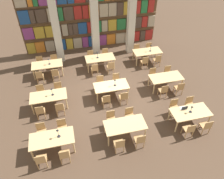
% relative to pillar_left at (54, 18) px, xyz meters
% --- Properties ---
extents(ground_plane, '(40.00, 40.00, 0.00)m').
position_rel_pillar_left_xyz_m(ground_plane, '(2.47, -4.45, -3.00)').
color(ground_plane, '#4C3828').
extents(bookshelf_bank, '(9.65, 0.35, 5.50)m').
position_rel_pillar_left_xyz_m(bookshelf_bank, '(2.46, 1.40, -0.34)').
color(bookshelf_bank, brown).
rests_on(bookshelf_bank, ground_plane).
extents(pillar_left, '(0.47, 0.47, 6.00)m').
position_rel_pillar_left_xyz_m(pillar_left, '(0.00, 0.00, 0.00)').
color(pillar_left, beige).
rests_on(pillar_left, ground_plane).
extents(pillar_center, '(0.47, 0.47, 6.00)m').
position_rel_pillar_left_xyz_m(pillar_center, '(2.47, 0.00, 0.00)').
color(pillar_center, beige).
rests_on(pillar_center, ground_plane).
extents(pillar_right, '(0.47, 0.47, 6.00)m').
position_rel_pillar_left_xyz_m(pillar_right, '(4.94, 0.00, 0.00)').
color(pillar_right, beige).
rests_on(pillar_right, ground_plane).
extents(reading_table_0, '(1.87, 0.93, 0.77)m').
position_rel_pillar_left_xyz_m(reading_table_0, '(-0.77, -7.28, -2.31)').
color(reading_table_0, tan).
rests_on(reading_table_0, ground_plane).
extents(chair_0, '(0.42, 0.40, 0.88)m').
position_rel_pillar_left_xyz_m(chair_0, '(-1.25, -8.03, -2.52)').
color(chair_0, tan).
rests_on(chair_0, ground_plane).
extents(chair_1, '(0.42, 0.40, 0.88)m').
position_rel_pillar_left_xyz_m(chair_1, '(-1.25, -6.53, -2.52)').
color(chair_1, tan).
rests_on(chair_1, ground_plane).
extents(chair_2, '(0.42, 0.40, 0.88)m').
position_rel_pillar_left_xyz_m(chair_2, '(-0.33, -8.03, -2.52)').
color(chair_2, tan).
rests_on(chair_2, ground_plane).
extents(chair_3, '(0.42, 0.40, 0.88)m').
position_rel_pillar_left_xyz_m(chair_3, '(-0.33, -6.53, -2.52)').
color(chair_3, tan).
rests_on(chair_3, ground_plane).
extents(desk_lamp_0, '(0.14, 0.14, 0.46)m').
position_rel_pillar_left_xyz_m(desk_lamp_0, '(-0.47, -7.27, -1.92)').
color(desk_lamp_0, '#232328').
rests_on(desk_lamp_0, reading_table_0).
extents(reading_table_1, '(1.87, 0.93, 0.77)m').
position_rel_pillar_left_xyz_m(reading_table_1, '(2.45, -7.30, -2.31)').
color(reading_table_1, tan).
rests_on(reading_table_1, ground_plane).
extents(chair_4, '(0.42, 0.40, 0.88)m').
position_rel_pillar_left_xyz_m(chair_4, '(1.98, -8.05, -2.52)').
color(chair_4, tan).
rests_on(chair_4, ground_plane).
extents(chair_5, '(0.42, 0.40, 0.88)m').
position_rel_pillar_left_xyz_m(chair_5, '(1.98, -6.55, -2.52)').
color(chair_5, tan).
rests_on(chair_5, ground_plane).
extents(chair_6, '(0.42, 0.40, 0.88)m').
position_rel_pillar_left_xyz_m(chair_6, '(2.90, -8.05, -2.52)').
color(chair_6, tan).
rests_on(chair_6, ground_plane).
extents(chair_7, '(0.42, 0.40, 0.88)m').
position_rel_pillar_left_xyz_m(chair_7, '(2.90, -6.55, -2.52)').
color(chair_7, tan).
rests_on(chair_7, ground_plane).
extents(reading_table_2, '(1.87, 0.93, 0.77)m').
position_rel_pillar_left_xyz_m(reading_table_2, '(5.70, -7.28, -2.31)').
color(reading_table_2, tan).
rests_on(reading_table_2, ground_plane).
extents(chair_8, '(0.42, 0.40, 0.88)m').
position_rel_pillar_left_xyz_m(chair_8, '(5.27, -8.03, -2.52)').
color(chair_8, tan).
rests_on(chair_8, ground_plane).
extents(chair_9, '(0.42, 0.40, 0.88)m').
position_rel_pillar_left_xyz_m(chair_9, '(5.27, -6.53, -2.52)').
color(chair_9, tan).
rests_on(chair_9, ground_plane).
extents(chair_10, '(0.42, 0.40, 0.88)m').
position_rel_pillar_left_xyz_m(chair_10, '(6.13, -8.03, -2.52)').
color(chair_10, tan).
rests_on(chair_10, ground_plane).
extents(chair_11, '(0.42, 0.40, 0.88)m').
position_rel_pillar_left_xyz_m(chair_11, '(6.13, -6.53, -2.52)').
color(chair_11, tan).
rests_on(chair_11, ground_plane).
extents(desk_lamp_1, '(0.14, 0.14, 0.39)m').
position_rel_pillar_left_xyz_m(desk_lamp_1, '(5.68, -7.29, -1.97)').
color(desk_lamp_1, '#232328').
rests_on(desk_lamp_1, reading_table_2).
extents(laptop, '(0.32, 0.22, 0.21)m').
position_rel_pillar_left_xyz_m(laptop, '(5.46, -7.01, -2.19)').
color(laptop, silver).
rests_on(laptop, reading_table_2).
extents(reading_table_3, '(1.87, 0.93, 0.77)m').
position_rel_pillar_left_xyz_m(reading_table_3, '(-0.85, -4.51, -2.31)').
color(reading_table_3, tan).
rests_on(reading_table_3, ground_plane).
extents(chair_12, '(0.42, 0.40, 0.88)m').
position_rel_pillar_left_xyz_m(chair_12, '(-1.30, -5.26, -2.52)').
color(chair_12, tan).
rests_on(chair_12, ground_plane).
extents(chair_13, '(0.42, 0.40, 0.88)m').
position_rel_pillar_left_xyz_m(chair_13, '(-1.30, -3.76, -2.52)').
color(chair_13, tan).
rests_on(chair_13, ground_plane).
extents(chair_14, '(0.42, 0.40, 0.88)m').
position_rel_pillar_left_xyz_m(chair_14, '(-0.35, -5.26, -2.52)').
color(chair_14, tan).
rests_on(chair_14, ground_plane).
extents(chair_15, '(0.42, 0.40, 0.88)m').
position_rel_pillar_left_xyz_m(chair_15, '(-0.35, -3.76, -2.52)').
color(chair_15, tan).
rests_on(chair_15, ground_plane).
extents(desk_lamp_2, '(0.14, 0.14, 0.44)m').
position_rel_pillar_left_xyz_m(desk_lamp_2, '(-0.63, -4.50, -1.93)').
color(desk_lamp_2, '#232328').
rests_on(desk_lamp_2, reading_table_3).
extents(reading_table_4, '(1.87, 0.93, 0.77)m').
position_rel_pillar_left_xyz_m(reading_table_4, '(2.48, -4.48, -2.31)').
color(reading_table_4, tan).
rests_on(reading_table_4, ground_plane).
extents(chair_16, '(0.42, 0.40, 0.88)m').
position_rel_pillar_left_xyz_m(chair_16, '(2.03, -5.23, -2.52)').
color(chair_16, tan).
rests_on(chair_16, ground_plane).
extents(chair_17, '(0.42, 0.40, 0.88)m').
position_rel_pillar_left_xyz_m(chair_17, '(2.03, -3.73, -2.52)').
color(chair_17, tan).
rests_on(chair_17, ground_plane).
extents(chair_18, '(0.42, 0.40, 0.88)m').
position_rel_pillar_left_xyz_m(chair_18, '(2.97, -5.23, -2.52)').
color(chair_18, tan).
rests_on(chair_18, ground_plane).
extents(chair_19, '(0.42, 0.40, 0.88)m').
position_rel_pillar_left_xyz_m(chair_19, '(2.97, -3.73, -2.52)').
color(chair_19, tan).
rests_on(chair_19, ground_plane).
extents(desk_lamp_3, '(0.14, 0.14, 0.42)m').
position_rel_pillar_left_xyz_m(desk_lamp_3, '(2.68, -4.52, -1.95)').
color(desk_lamp_3, '#232328').
rests_on(desk_lamp_3, reading_table_4).
extents(reading_table_5, '(1.87, 0.93, 0.77)m').
position_rel_pillar_left_xyz_m(reading_table_5, '(5.71, -4.48, -2.31)').
color(reading_table_5, tan).
rests_on(reading_table_5, ground_plane).
extents(chair_20, '(0.42, 0.40, 0.88)m').
position_rel_pillar_left_xyz_m(chair_20, '(5.25, -5.23, -2.52)').
color(chair_20, tan).
rests_on(chair_20, ground_plane).
extents(chair_21, '(0.42, 0.40, 0.88)m').
position_rel_pillar_left_xyz_m(chair_21, '(5.25, -3.73, -2.52)').
color(chair_21, tan).
rests_on(chair_21, ground_plane).
extents(chair_22, '(0.42, 0.40, 0.88)m').
position_rel_pillar_left_xyz_m(chair_22, '(6.20, -5.23, -2.52)').
color(chair_22, tan).
rests_on(chair_22, ground_plane).
extents(chair_23, '(0.42, 0.40, 0.88)m').
position_rel_pillar_left_xyz_m(chair_23, '(6.20, -3.73, -2.52)').
color(chair_23, tan).
rests_on(chair_23, ground_plane).
extents(reading_table_6, '(1.87, 0.93, 0.77)m').
position_rel_pillar_left_xyz_m(reading_table_6, '(-0.88, -1.53, -2.31)').
color(reading_table_6, tan).
rests_on(reading_table_6, ground_plane).
extents(chair_24, '(0.42, 0.40, 0.88)m').
position_rel_pillar_left_xyz_m(chair_24, '(-1.36, -2.28, -2.52)').
color(chair_24, tan).
rests_on(chair_24, ground_plane).
extents(chair_25, '(0.42, 0.40, 0.88)m').
position_rel_pillar_left_xyz_m(chair_25, '(-1.36, -0.78, -2.52)').
color(chair_25, tan).
rests_on(chair_25, ground_plane).
extents(chair_26, '(0.42, 0.40, 0.88)m').
position_rel_pillar_left_xyz_m(chair_26, '(-0.45, -2.28, -2.52)').
color(chair_26, tan).
rests_on(chair_26, ground_plane).
extents(chair_27, '(0.42, 0.40, 0.88)m').
position_rel_pillar_left_xyz_m(chair_27, '(-0.45, -0.78, -2.52)').
color(chair_27, tan).
rests_on(chair_27, ground_plane).
extents(desk_lamp_4, '(0.14, 0.14, 0.40)m').
position_rel_pillar_left_xyz_m(desk_lamp_4, '(-0.72, -1.57, -1.96)').
color(desk_lamp_4, '#232328').
rests_on(desk_lamp_4, reading_table_6).
extents(reading_table_7, '(1.87, 0.93, 0.77)m').
position_rel_pillar_left_xyz_m(reading_table_7, '(2.45, -1.58, -2.31)').
color(reading_table_7, tan).
rests_on(reading_table_7, ground_plane).
extents(chair_28, '(0.42, 0.40, 0.88)m').
position_rel_pillar_left_xyz_m(chair_28, '(1.95, -2.32, -2.52)').
color(chair_28, tan).
rests_on(chair_28, ground_plane).
extents(chair_29, '(0.42, 0.40, 0.88)m').
position_rel_pillar_left_xyz_m(chair_29, '(1.95, -0.83, -2.52)').
color(chair_29, tan).
rests_on(chair_29, ground_plane).
extents(chair_30, '(0.42, 0.40, 0.88)m').
position_rel_pillar_left_xyz_m(chair_30, '(2.96, -2.32, -2.52)').
color(chair_30, tan).
rests_on(chair_30, ground_plane).
extents(chair_31, '(0.42, 0.40, 0.88)m').
position_rel_pillar_left_xyz_m(chair_31, '(2.96, -0.83, -2.52)').
color(chair_31, tan).
rests_on(chair_31, ground_plane).
extents(desk_lamp_5, '(0.14, 0.14, 0.46)m').
position_rel_pillar_left_xyz_m(desk_lamp_5, '(2.29, -1.55, -1.92)').
color(desk_lamp_5, '#232328').
rests_on(desk_lamp_5, reading_table_7).
extents(reading_table_8, '(1.87, 0.93, 0.77)m').
position_rel_pillar_left_xyz_m(reading_table_8, '(5.69, -1.53, -2.31)').
color(reading_table_8, tan).
rests_on(reading_table_8, ground_plane).
extents(chair_32, '(0.42, 0.40, 0.88)m').
position_rel_pillar_left_xyz_m(chair_32, '(5.24, -2.28, -2.52)').
color(chair_32, tan).
rests_on(chair_32, ground_plane).
extents(chair_33, '(0.42, 0.40, 0.88)m').
position_rel_pillar_left_xyz_m(chair_33, '(5.24, -0.78, -2.52)').
color(chair_33, tan).
rests_on(chair_33, ground_plane).
extents(chair_34, '(0.42, 0.40, 0.88)m').
position_rel_pillar_left_xyz_m(chair_34, '(6.12, -2.28, -2.52)').
color(chair_34, tan).
rests_on(chair_34, ground_plane).
extents(chair_35, '(0.42, 0.40, 0.88)m').
position_rel_pillar_left_xyz_m(chair_35, '(6.12, -0.78, -2.52)').
color(chair_35, tan).
rests_on(chair_35, ground_plane).
extents(desk_lamp_6, '(0.14, 0.14, 0.47)m').
position_rel_pillar_left_xyz_m(desk_lamp_6, '(5.88, -1.56, -1.91)').
color(desk_lamp_6, '#232328').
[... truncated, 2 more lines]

